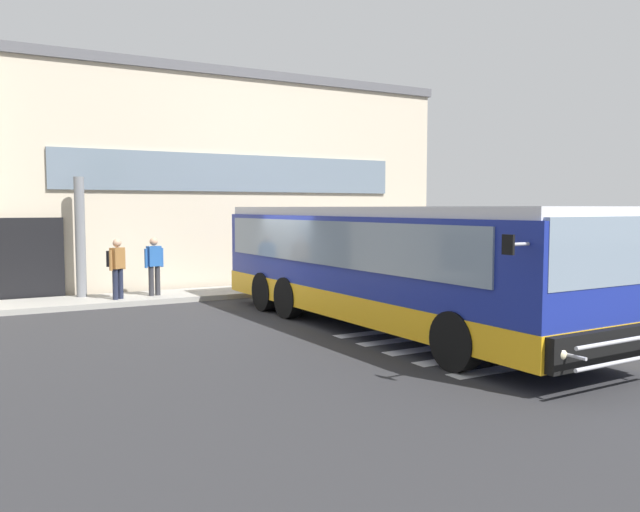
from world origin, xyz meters
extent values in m
cube|color=#2B2B2D|center=(0.00, 0.00, -0.01)|extent=(80.00, 90.00, 0.02)
cube|color=silver|center=(2.00, -6.00, 0.00)|extent=(4.40, 0.36, 0.01)
cube|color=silver|center=(2.00, -5.10, 0.00)|extent=(4.40, 0.36, 0.01)
cube|color=silver|center=(2.00, -4.20, 0.00)|extent=(4.40, 0.36, 0.01)
cube|color=silver|center=(2.00, -3.30, 0.00)|extent=(4.40, 0.36, 0.01)
cube|color=silver|center=(2.00, -2.40, 0.00)|extent=(4.40, 0.36, 0.01)
cube|color=beige|center=(0.00, 12.00, 3.45)|extent=(17.59, 12.00, 6.90)
cube|color=#56565B|center=(0.00, 12.00, 7.05)|extent=(17.79, 12.20, 0.30)
cube|color=black|center=(-5.30, 5.95, 1.20)|extent=(1.80, 0.16, 2.40)
cube|color=slate|center=(1.00, 5.96, 3.80)|extent=(11.59, 0.10, 1.20)
cube|color=#9E9B93|center=(0.00, 4.80, 0.07)|extent=(21.59, 2.00, 0.15)
cylinder|color=slate|center=(-4.02, 5.40, 1.85)|extent=(0.28, 0.28, 3.40)
cube|color=navy|center=(1.17, -2.07, 1.42)|extent=(2.86, 10.93, 2.15)
cube|color=#F2AD19|center=(1.17, -2.07, 0.62)|extent=(2.90, 10.97, 0.55)
cube|color=silver|center=(1.17, -2.07, 2.60)|extent=(2.76, 10.73, 0.20)
cube|color=gray|center=(1.33, -7.45, 2.02)|extent=(2.35, 0.19, 1.05)
cube|color=gray|center=(2.46, -1.73, 1.92)|extent=(0.32, 9.66, 0.95)
cube|color=gray|center=(-0.13, -1.80, 1.92)|extent=(0.32, 9.66, 0.95)
cube|color=black|center=(1.33, -7.45, 2.38)|extent=(2.15, 0.16, 0.28)
cube|color=black|center=(1.33, -7.58, 0.63)|extent=(2.45, 0.27, 0.52)
sphere|color=beige|center=(0.31, -7.64, 0.65)|extent=(0.18, 0.18, 0.18)
cylinder|color=#B7B7BF|center=(-0.17, -7.29, 2.17)|extent=(0.40, 0.06, 0.05)
cube|color=black|center=(-0.37, -7.29, 2.17)|extent=(0.05, 0.20, 0.28)
cylinder|color=black|center=(2.45, -5.66, 0.50)|extent=(0.33, 1.01, 1.00)
cylinder|color=black|center=(0.10, -5.73, 0.50)|extent=(0.33, 1.01, 1.00)
cylinder|color=black|center=(2.28, 0.20, 0.50)|extent=(0.33, 1.01, 1.00)
cylinder|color=black|center=(-0.07, 0.13, 0.50)|extent=(0.33, 1.01, 1.00)
cylinder|color=black|center=(2.24, 1.50, 0.50)|extent=(0.33, 1.01, 1.00)
cylinder|color=black|center=(-0.11, 1.43, 0.50)|extent=(0.33, 1.01, 1.00)
cylinder|color=#B7B7BF|center=(1.34, -7.94, 0.50)|extent=(2.25, 0.12, 0.06)
cylinder|color=#B7B7BF|center=(1.34, -7.94, 0.80)|extent=(2.25, 0.12, 0.06)
cylinder|color=#B7B7BF|center=(0.36, -7.77, 0.65)|extent=(0.06, 0.50, 0.05)
cylinder|color=#1E2338|center=(-3.14, 4.45, 0.57)|extent=(0.15, 0.15, 0.85)
cylinder|color=#1E2338|center=(-3.30, 4.33, 0.57)|extent=(0.15, 0.15, 0.85)
cube|color=#996633|center=(-3.22, 4.39, 1.29)|extent=(0.44, 0.40, 0.58)
sphere|color=tan|center=(-3.22, 4.39, 1.71)|extent=(0.23, 0.23, 0.23)
cylinder|color=#996633|center=(-3.02, 4.53, 1.24)|extent=(0.09, 0.09, 0.55)
cylinder|color=#996633|center=(-3.42, 4.24, 1.24)|extent=(0.09, 0.09, 0.55)
cube|color=black|center=(-3.32, 4.53, 1.27)|extent=(0.35, 0.32, 0.44)
cylinder|color=#2D2D33|center=(-2.05, 4.65, 0.57)|extent=(0.15, 0.15, 0.85)
cylinder|color=#2D2D33|center=(-2.24, 4.61, 0.57)|extent=(0.15, 0.15, 0.85)
cube|color=#2659A5|center=(-2.15, 4.63, 1.29)|extent=(0.42, 0.30, 0.58)
sphere|color=tan|center=(-2.15, 4.63, 1.71)|extent=(0.23, 0.23, 0.23)
cylinder|color=#2659A5|center=(-1.90, 4.69, 1.24)|extent=(0.09, 0.09, 0.55)
cylinder|color=#2659A5|center=(-2.39, 4.57, 1.24)|extent=(0.09, 0.09, 0.55)
cylinder|color=yellow|center=(2.63, 3.60, 0.45)|extent=(0.18, 0.18, 0.90)
camera|label=1|loc=(-6.86, -13.65, 2.68)|focal=35.83mm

